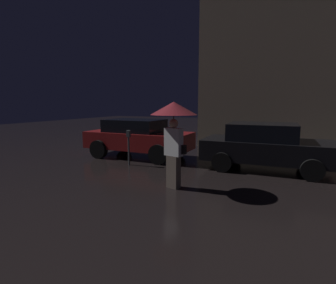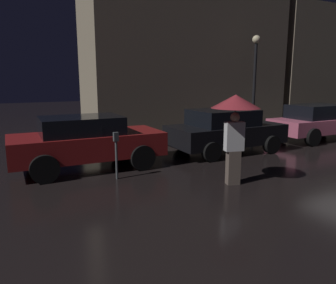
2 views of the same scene
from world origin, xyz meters
name	(u,v)px [view 2 (image 2 of 2)]	position (x,y,z in m)	size (l,w,h in m)	color
building_facade_left	(188,26)	(-3.05, 6.50, 4.92)	(9.85, 3.00, 9.85)	gray
building_facade_right	(326,66)	(6.94, 6.50, 3.25)	(9.18, 3.00, 6.51)	gray
parked_car_red	(86,141)	(-9.29, 1.43, 0.78)	(4.13, 1.95, 1.47)	maroon
parked_car_black	(225,130)	(-4.58, 1.39, 0.76)	(3.96, 2.06, 1.46)	black
parked_car_pink	(317,121)	(0.17, 1.50, 0.76)	(4.13, 1.88, 1.45)	#DB6684
pedestrian_with_umbrella	(235,113)	(-6.54, -1.55, 1.71)	(1.13, 1.13, 2.13)	#66564C
parking_meter	(116,150)	(-8.88, 0.10, 0.74)	(0.12, 0.10, 1.19)	#4C5154
street_lamp_near	(255,71)	(-0.99, 4.06, 2.84)	(0.37, 0.37, 4.37)	black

